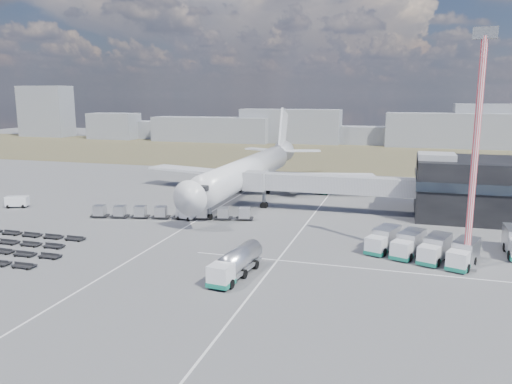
# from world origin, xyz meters

# --- Properties ---
(ground) EXTENTS (420.00, 420.00, 0.00)m
(ground) POSITION_xyz_m (0.00, 0.00, 0.00)
(ground) COLOR #565659
(ground) RESTS_ON ground
(grass_strip) EXTENTS (420.00, 90.00, 0.01)m
(grass_strip) POSITION_xyz_m (0.00, 110.00, 0.01)
(grass_strip) COLOR #49412B
(grass_strip) RESTS_ON ground
(lane_markings) EXTENTS (47.12, 110.00, 0.01)m
(lane_markings) POSITION_xyz_m (9.77, 3.00, 0.01)
(lane_markings) COLOR silver
(lane_markings) RESTS_ON ground
(terminal) EXTENTS (30.40, 16.40, 11.00)m
(terminal) POSITION_xyz_m (47.77, 23.96, 5.25)
(terminal) COLOR black
(terminal) RESTS_ON ground
(jet_bridge) EXTENTS (30.30, 3.80, 7.05)m
(jet_bridge) POSITION_xyz_m (15.90, 20.42, 5.05)
(jet_bridge) COLOR #939399
(jet_bridge) RESTS_ON ground
(airliner) EXTENTS (51.59, 64.53, 17.62)m
(airliner) POSITION_xyz_m (0.00, 32.38, 5.29)
(airliner) COLOR silver
(airliner) RESTS_ON ground
(skyline) EXTENTS (308.78, 22.07, 25.23)m
(skyline) POSITION_xyz_m (0.91, 147.94, 7.23)
(skyline) COLOR gray
(skyline) RESTS_ON ground
(fuel_tanker) EXTENTS (3.65, 10.22, 3.23)m
(fuel_tanker) POSITION_xyz_m (12.78, -15.01, 1.61)
(fuel_tanker) COLOR silver
(fuel_tanker) RESTS_ON ground
(pushback_tug) EXTENTS (3.20, 2.19, 1.36)m
(pushback_tug) POSITION_xyz_m (-4.00, 8.00, 0.68)
(pushback_tug) COLOR silver
(pushback_tug) RESTS_ON ground
(utility_van) EXTENTS (4.27, 3.03, 2.11)m
(utility_van) POSITION_xyz_m (-38.08, 7.58, 1.06)
(utility_van) COLOR silver
(utility_van) RESTS_ON ground
(catering_truck) EXTENTS (4.85, 7.19, 3.06)m
(catering_truck) POSITION_xyz_m (15.29, 38.73, 1.56)
(catering_truck) COLOR silver
(catering_truck) RESTS_ON ground
(service_trucks_near) EXTENTS (14.37, 10.92, 2.83)m
(service_trucks_near) POSITION_xyz_m (33.46, -1.80, 1.54)
(service_trucks_near) COLOR silver
(service_trucks_near) RESTS_ON ground
(uld_row) EXTENTS (27.60, 7.68, 1.88)m
(uld_row) POSITION_xyz_m (-6.60, 7.88, 1.13)
(uld_row) COLOR black
(uld_row) RESTS_ON ground
(floodlight_mast) EXTENTS (2.67, 2.17, 28.05)m
(floodlight_mast) POSITION_xyz_m (38.58, -4.45, 14.06)
(floodlight_mast) COLOR red
(floodlight_mast) RESTS_ON ground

